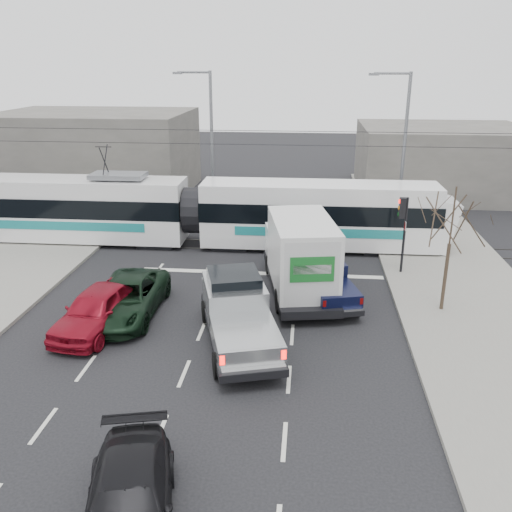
# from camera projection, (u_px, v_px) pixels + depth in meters

# --- Properties ---
(ground) EXTENTS (120.00, 120.00, 0.00)m
(ground) POSITION_uv_depth(u_px,v_px,m) (247.00, 332.00, 20.19)
(ground) COLOR black
(ground) RESTS_ON ground
(sidewalk_right) EXTENTS (6.00, 60.00, 0.15)m
(sidewalk_right) POSITION_uv_depth(u_px,v_px,m) (497.00, 342.00, 19.34)
(sidewalk_right) COLOR gray
(sidewalk_right) RESTS_ON ground
(rails) EXTENTS (60.00, 1.60, 0.03)m
(rails) POSITION_uv_depth(u_px,v_px,m) (267.00, 246.00, 29.55)
(rails) COLOR #33302D
(rails) RESTS_ON ground
(building_left) EXTENTS (14.00, 10.00, 6.00)m
(building_left) POSITION_uv_depth(u_px,v_px,m) (96.00, 152.00, 41.05)
(building_left) COLOR slate
(building_left) RESTS_ON ground
(building_right) EXTENTS (12.00, 10.00, 5.00)m
(building_right) POSITION_uv_depth(u_px,v_px,m) (441.00, 160.00, 40.71)
(building_right) COLOR slate
(building_right) RESTS_ON ground
(bare_tree) EXTENTS (2.40, 2.40, 5.00)m
(bare_tree) POSITION_uv_depth(u_px,v_px,m) (452.00, 222.00, 20.55)
(bare_tree) COLOR #47382B
(bare_tree) RESTS_ON ground
(traffic_signal) EXTENTS (0.44, 0.44, 3.60)m
(traffic_signal) POSITION_uv_depth(u_px,v_px,m) (403.00, 219.00, 24.75)
(traffic_signal) COLOR black
(traffic_signal) RESTS_ON ground
(street_lamp_near) EXTENTS (2.38, 0.25, 9.00)m
(street_lamp_near) POSITION_uv_depth(u_px,v_px,m) (401.00, 143.00, 30.89)
(street_lamp_near) COLOR slate
(street_lamp_near) RESTS_ON ground
(street_lamp_far) EXTENTS (2.38, 0.25, 9.00)m
(street_lamp_far) POSITION_uv_depth(u_px,v_px,m) (209.00, 136.00, 33.82)
(street_lamp_far) COLOR slate
(street_lamp_far) RESTS_ON ground
(catenary) EXTENTS (60.00, 0.20, 7.00)m
(catenary) POSITION_uv_depth(u_px,v_px,m) (268.00, 176.00, 28.23)
(catenary) COLOR black
(catenary) RESTS_ON ground
(tram) EXTENTS (25.88, 2.82, 5.28)m
(tram) POSITION_uv_depth(u_px,v_px,m) (193.00, 211.00, 29.26)
(tram) COLOR white
(tram) RESTS_ON ground
(silver_pickup) EXTENTS (3.77, 6.61, 2.28)m
(silver_pickup) POSITION_uv_depth(u_px,v_px,m) (237.00, 311.00, 19.35)
(silver_pickup) COLOR black
(silver_pickup) RESTS_ON ground
(box_truck) EXTENTS (3.57, 7.28, 3.48)m
(box_truck) POSITION_uv_depth(u_px,v_px,m) (300.00, 256.00, 23.06)
(box_truck) COLOR black
(box_truck) RESTS_ON ground
(navy_pickup) EXTENTS (2.76, 4.79, 1.90)m
(navy_pickup) POSITION_uv_depth(u_px,v_px,m) (325.00, 279.00, 22.66)
(navy_pickup) COLOR black
(navy_pickup) RESTS_ON ground
(green_car) EXTENTS (2.48, 5.35, 1.48)m
(green_car) POSITION_uv_depth(u_px,v_px,m) (126.00, 298.00, 21.34)
(green_car) COLOR black
(green_car) RESTS_ON ground
(red_car) EXTENTS (2.54, 4.94, 1.61)m
(red_car) POSITION_uv_depth(u_px,v_px,m) (97.00, 309.00, 20.21)
(red_car) COLOR maroon
(red_car) RESTS_ON ground
(dark_car) EXTENTS (2.92, 5.00, 1.36)m
(dark_car) POSITION_uv_depth(u_px,v_px,m) (129.00, 504.00, 11.49)
(dark_car) COLOR black
(dark_car) RESTS_ON ground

